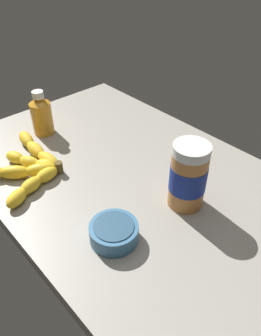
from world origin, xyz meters
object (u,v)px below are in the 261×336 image
Objects in this scene: banana_bunch at (28,165)px; peanut_butter_jar at (188,176)px; small_bowl at (114,232)px; honey_bottle at (41,115)px.

banana_bunch is 41.97cm from peanut_butter_jar.
small_bowl is (-32.90, -1.89, 0.36)cm from banana_bunch.
peanut_butter_jar is at bearing -170.64° from honey_bottle.
peanut_butter_jar reaches higher than small_bowl.
banana_bunch is at bearing 137.57° from honey_bottle.
peanut_butter_jar is 1.58× the size of small_bowl.
banana_bunch is 2.09× the size of honey_bottle.
peanut_butter_jar is at bearing -98.08° from small_bowl.
peanut_butter_jar is 1.18× the size of honey_bottle.
small_bowl is at bearing 166.72° from honey_bottle.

